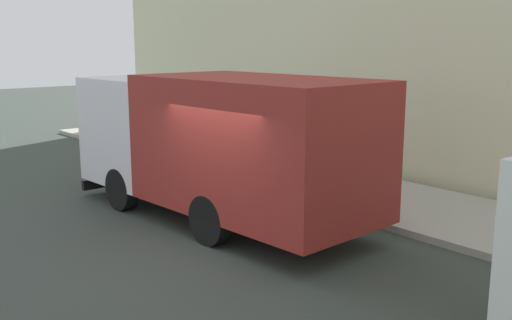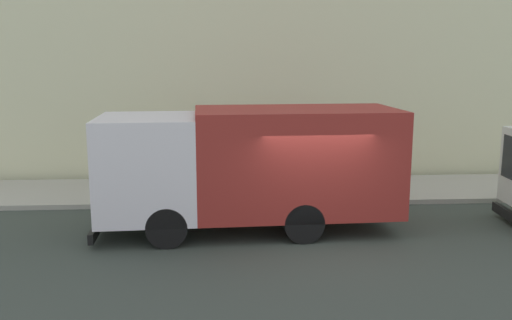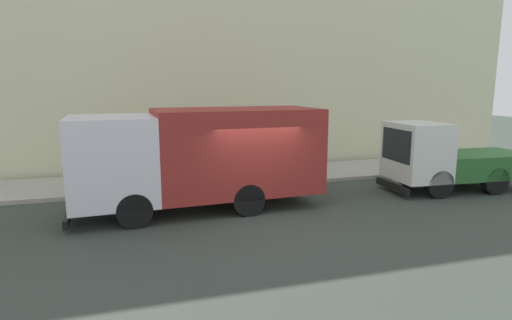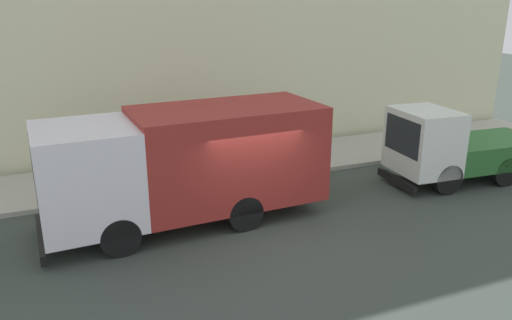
{
  "view_description": "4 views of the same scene",
  "coord_description": "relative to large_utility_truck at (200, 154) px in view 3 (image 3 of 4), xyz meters",
  "views": [
    {
      "loc": [
        -6.0,
        -8.08,
        3.62
      ],
      "look_at": [
        1.09,
        0.38,
        1.4
      ],
      "focal_mm": 41.41,
      "sensor_mm": 36.0,
      "label": 1
    },
    {
      "loc": [
        -11.93,
        2.05,
        4.19
      ],
      "look_at": [
        1.68,
        1.28,
        1.61
      ],
      "focal_mm": 38.28,
      "sensor_mm": 36.0,
      "label": 2
    },
    {
      "loc": [
        -10.95,
        3.28,
        3.64
      ],
      "look_at": [
        1.28,
        -0.35,
        1.34
      ],
      "focal_mm": 28.93,
      "sensor_mm": 36.0,
      "label": 3
    },
    {
      "loc": [
        -10.9,
        4.4,
        5.64
      ],
      "look_at": [
        1.69,
        -0.74,
        1.21
      ],
      "focal_mm": 35.14,
      "sensor_mm": 36.0,
      "label": 4
    }
  ],
  "objects": [
    {
      "name": "building_facade",
      "position": [
        5.8,
        -1.46,
        2.99
      ],
      "size": [
        0.5,
        30.0,
        9.32
      ],
      "primitive_type": "cube",
      "color": "beige",
      "rests_on": "ground"
    },
    {
      "name": "ground",
      "position": [
        -0.99,
        -1.46,
        -1.66
      ],
      "size": [
        80.0,
        80.0,
        0.0
      ],
      "primitive_type": "plane",
      "color": "#374038"
    },
    {
      "name": "street_sign_post",
      "position": [
        2.32,
        0.81,
        -0.02
      ],
      "size": [
        0.44,
        0.08,
        2.55
      ],
      "color": "#4C5156",
      "rests_on": "sidewalk"
    },
    {
      "name": "small_flatbed_truck",
      "position": [
        -0.24,
        -8.57,
        -0.55
      ],
      "size": [
        2.3,
        5.21,
        2.41
      ],
      "rotation": [
        0.0,
        0.0,
        -0.06
      ],
      "color": "silver",
      "rests_on": "ground"
    },
    {
      "name": "traffic_cone_orange",
      "position": [
        2.4,
        3.25,
        -1.2
      ],
      "size": [
        0.45,
        0.45,
        0.65
      ],
      "primitive_type": "cone",
      "color": "orange",
      "rests_on": "sidewalk"
    },
    {
      "name": "pedestrian_walking",
      "position": [
        3.04,
        0.4,
        -0.58
      ],
      "size": [
        0.37,
        0.37,
        1.77
      ],
      "rotation": [
        0.0,
        0.0,
        1.49
      ],
      "color": "brown",
      "rests_on": "sidewalk"
    },
    {
      "name": "sidewalk",
      "position": [
        3.65,
        -1.46,
        -1.59
      ],
      "size": [
        3.29,
        30.0,
        0.14
      ],
      "primitive_type": "cube",
      "color": "#A9A89A",
      "rests_on": "ground"
    },
    {
      "name": "large_utility_truck",
      "position": [
        0.0,
        0.0,
        0.0
      ],
      "size": [
        2.89,
        7.34,
        2.97
      ],
      "rotation": [
        0.0,
        0.0,
        0.05
      ],
      "color": "white",
      "rests_on": "ground"
    }
  ]
}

